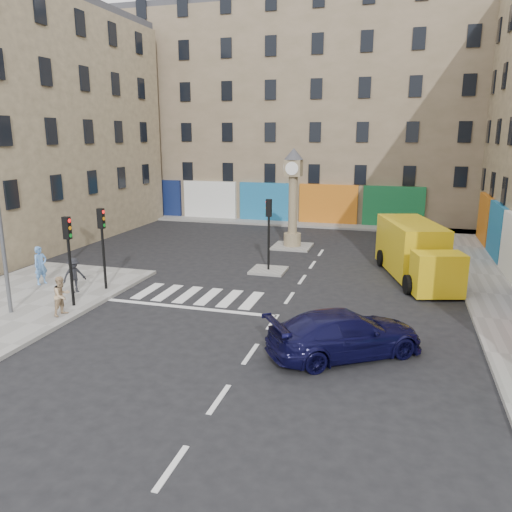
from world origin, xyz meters
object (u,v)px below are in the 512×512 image
at_px(traffic_light_island, 269,223).
at_px(traffic_light_left_far, 102,236).
at_px(clock_pillar, 293,192).
at_px(pedestrian_dark, 74,275).
at_px(pedestrian_blue, 41,265).
at_px(navy_sedan, 345,334).
at_px(yellow_van, 415,251).
at_px(traffic_light_left_near, 69,247).
at_px(pedestrian_tan, 62,296).

bearing_deg(traffic_light_island, traffic_light_left_far, -139.40).
relative_size(clock_pillar, pedestrian_dark, 3.84).
xyz_separation_m(traffic_light_island, pedestrian_blue, (-9.60, -5.60, -1.53)).
bearing_deg(traffic_light_left_far, navy_sedan, -18.71).
relative_size(clock_pillar, yellow_van, 0.79).
bearing_deg(clock_pillar, pedestrian_blue, -129.61).
height_order(traffic_light_left_near, navy_sedan, traffic_light_left_near).
relative_size(traffic_light_left_far, navy_sedan, 0.72).
xyz_separation_m(traffic_light_left_far, navy_sedan, (11.27, -3.82, -1.87)).
bearing_deg(traffic_light_left_near, pedestrian_dark, 123.42).
xyz_separation_m(traffic_light_island, navy_sedan, (4.97, -9.22, -1.84)).
height_order(yellow_van, pedestrian_blue, yellow_van).
xyz_separation_m(pedestrian_blue, pedestrian_dark, (2.30, -0.69, -0.11)).
relative_size(traffic_light_island, pedestrian_tan, 2.37).
bearing_deg(yellow_van, clock_pillar, 129.92).
bearing_deg(pedestrian_dark, pedestrian_blue, 105.64).
relative_size(traffic_light_left_near, yellow_van, 0.48).
height_order(pedestrian_blue, pedestrian_dark, pedestrian_blue).
distance_m(navy_sedan, yellow_van, 10.57).
distance_m(traffic_light_left_near, traffic_light_left_far, 2.40).
bearing_deg(yellow_van, pedestrian_tan, -159.30).
bearing_deg(pedestrian_tan, pedestrian_blue, 58.07).
bearing_deg(navy_sedan, traffic_light_left_far, 36.46).
bearing_deg(navy_sedan, yellow_van, -47.61).
height_order(traffic_light_left_near, clock_pillar, clock_pillar).
relative_size(clock_pillar, pedestrian_tan, 3.91).
xyz_separation_m(traffic_light_left_far, pedestrian_tan, (0.30, -3.48, -1.69)).
xyz_separation_m(traffic_light_left_near, navy_sedan, (11.27, -1.42, -1.87)).
height_order(traffic_light_left_far, pedestrian_dark, traffic_light_left_far).
relative_size(yellow_van, pedestrian_blue, 4.25).
xyz_separation_m(pedestrian_blue, pedestrian_tan, (3.60, -3.28, -0.13)).
xyz_separation_m(clock_pillar, pedestrian_tan, (-6.00, -14.87, -2.62)).
height_order(clock_pillar, yellow_van, clock_pillar).
distance_m(traffic_light_left_near, clock_pillar, 15.19).
height_order(traffic_light_left_near, traffic_light_island, traffic_light_left_near).
bearing_deg(pedestrian_tan, traffic_light_island, -23.65).
distance_m(clock_pillar, pedestrian_blue, 15.26).
bearing_deg(pedestrian_tan, traffic_light_left_far, 15.34).
bearing_deg(pedestrian_blue, traffic_light_island, -42.71).
bearing_deg(pedestrian_tan, clock_pillar, -11.57).
bearing_deg(clock_pillar, traffic_light_left_near, -114.55).
xyz_separation_m(navy_sedan, pedestrian_blue, (-14.57, 3.62, 0.31)).
distance_m(traffic_light_left_far, yellow_van, 15.12).
bearing_deg(traffic_light_left_near, pedestrian_blue, 146.27).
height_order(navy_sedan, yellow_van, yellow_van).
bearing_deg(navy_sedan, clock_pillar, -16.74).
bearing_deg(yellow_van, traffic_light_island, 172.25).
distance_m(traffic_light_left_far, pedestrian_dark, 2.14).
distance_m(traffic_light_left_near, pedestrian_blue, 4.26).
bearing_deg(navy_sedan, pedestrian_dark, 41.73).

